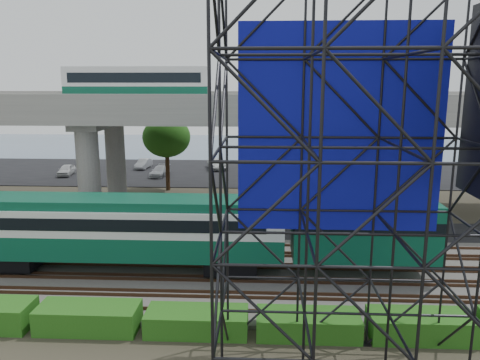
{
  "coord_description": "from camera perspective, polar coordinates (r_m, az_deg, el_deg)",
  "views": [
    {
      "loc": [
        3.89,
        -23.59,
        11.14
      ],
      "look_at": [
        2.46,
        6.0,
        4.93
      ],
      "focal_mm": 35.0,
      "sensor_mm": 36.0,
      "label": 1
    }
  ],
  "objects": [
    {
      "name": "ground",
      "position": [
        26.38,
        -6.13,
        -13.21
      ],
      "size": [
        140.0,
        140.0,
        0.0
      ],
      "primitive_type": "plane",
      "color": "#474233",
      "rests_on": "ground"
    },
    {
      "name": "ballast_bed",
      "position": [
        28.14,
        -5.5,
        -11.31
      ],
      "size": [
        90.0,
        12.0,
        0.2
      ],
      "primitive_type": "cube",
      "color": "slate",
      "rests_on": "ground"
    },
    {
      "name": "service_road",
      "position": [
        36.06,
        -3.57,
        -6.11
      ],
      "size": [
        90.0,
        5.0,
        0.08
      ],
      "primitive_type": "cube",
      "color": "black",
      "rests_on": "ground"
    },
    {
      "name": "parking_lot",
      "position": [
        58.78,
        -1.07,
        0.95
      ],
      "size": [
        90.0,
        18.0,
        0.08
      ],
      "primitive_type": "cube",
      "color": "black",
      "rests_on": "ground"
    },
    {
      "name": "harbor_water",
      "position": [
        80.46,
        -0.03,
        3.89
      ],
      "size": [
        140.0,
        40.0,
        0.03
      ],
      "primitive_type": "cube",
      "color": "#496179",
      "rests_on": "ground"
    },
    {
      "name": "rail_tracks",
      "position": [
        28.07,
        -5.51,
        -10.98
      ],
      "size": [
        90.0,
        9.52,
        0.16
      ],
      "color": "#472D1E",
      "rests_on": "ballast_bed"
    },
    {
      "name": "commuter_train",
      "position": [
        27.58,
        -10.25,
        -5.78
      ],
      "size": [
        29.3,
        3.06,
        4.3
      ],
      "color": "black",
      "rests_on": "rail_tracks"
    },
    {
      "name": "overpass",
      "position": [
        39.94,
        -3.55,
        7.62
      ],
      "size": [
        80.0,
        12.0,
        12.4
      ],
      "color": "#9E9B93",
      "rests_on": "ground"
    },
    {
      "name": "scaffold_tower",
      "position": [
        16.33,
        13.59,
        -1.47
      ],
      "size": [
        9.36,
        6.36,
        15.0
      ],
      "color": "black",
      "rests_on": "ground"
    },
    {
      "name": "hedge_strip",
      "position": [
        22.19,
        -5.25,
        -16.69
      ],
      "size": [
        34.6,
        1.8,
        1.2
      ],
      "color": "#1C5513",
      "rests_on": "ground"
    },
    {
      "name": "trees",
      "position": [
        41.05,
        -9.31,
        3.89
      ],
      "size": [
        40.94,
        16.94,
        7.69
      ],
      "color": "#382314",
      "rests_on": "ground"
    },
    {
      "name": "suv",
      "position": [
        38.08,
        -15.63,
        -4.36
      ],
      "size": [
        5.44,
        2.96,
        1.45
      ],
      "primitive_type": "imported",
      "rotation": [
        0.0,
        0.0,
        1.68
      ],
      "color": "black",
      "rests_on": "service_road"
    },
    {
      "name": "parked_cars",
      "position": [
        58.44,
        -0.8,
        1.55
      ],
      "size": [
        37.81,
        9.61,
        1.29
      ],
      "color": "silver",
      "rests_on": "parking_lot"
    }
  ]
}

